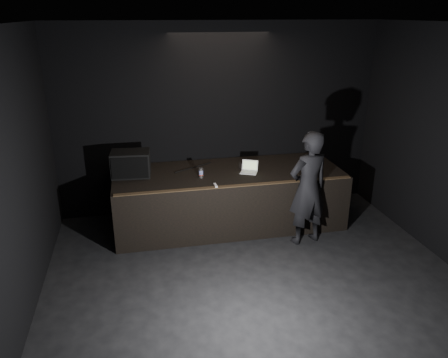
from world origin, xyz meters
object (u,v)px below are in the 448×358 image
at_px(stage_riser, 228,197).
at_px(beer_can, 201,173).
at_px(stage_monitor, 131,164).
at_px(person, 308,188).
at_px(laptop, 249,169).

height_order(stage_riser, beer_can, beer_can).
height_order(stage_monitor, person, person).
bearing_deg(stage_riser, stage_monitor, 175.56).
distance_m(laptop, beer_can, 0.88).
distance_m(stage_riser, laptop, 0.66).
bearing_deg(laptop, beer_can, -148.28).
relative_size(stage_riser, beer_can, 23.07).
bearing_deg(beer_can, laptop, 6.85).
bearing_deg(laptop, person, -23.18).
relative_size(laptop, person, 0.19).
bearing_deg(stage_monitor, beer_can, -11.72).
xyz_separation_m(beer_can, person, (1.63, -0.74, -0.13)).
distance_m(stage_monitor, beer_can, 1.21).
height_order(stage_riser, laptop, laptop).
relative_size(stage_riser, person, 2.09).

